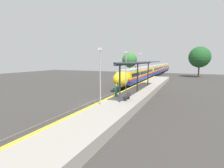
{
  "coord_description": "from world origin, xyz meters",
  "views": [
    {
      "loc": [
        10.85,
        -19.12,
        5.64
      ],
      "look_at": [
        0.59,
        4.18,
        2.12
      ],
      "focal_mm": 28.0,
      "sensor_mm": 36.0,
      "label": 1
    }
  ],
  "objects": [
    {
      "name": "station_canopy",
      "position": [
        4.45,
        6.15,
        5.08
      ],
      "size": [
        2.02,
        17.63,
        4.45
      ],
      "color": "#333842",
      "rests_on": "platform_right"
    },
    {
      "name": "railway_signal",
      "position": [
        -2.29,
        26.5,
        2.44
      ],
      "size": [
        0.28,
        0.28,
        3.95
      ],
      "color": "#59595E",
      "rests_on": "ground_plane"
    },
    {
      "name": "ground_plane",
      "position": [
        0.0,
        0.0,
        0.0
      ],
      "size": [
        120.0,
        120.0,
        0.0
      ],
      "primitive_type": "plane",
      "color": "#383533"
    },
    {
      "name": "rail_right",
      "position": [
        0.72,
        0.0,
        0.07
      ],
      "size": [
        0.08,
        90.0,
        0.15
      ],
      "primitive_type": "cube",
      "color": "slate",
      "rests_on": "ground_plane"
    },
    {
      "name": "background_tree_left",
      "position": [
        -9.71,
        43.9,
        5.59
      ],
      "size": [
        5.58,
        5.58,
        8.4
      ],
      "color": "brown",
      "rests_on": "ground_plane"
    },
    {
      "name": "person_waiting",
      "position": [
        2.41,
        1.38,
        1.76
      ],
      "size": [
        0.36,
        0.22,
        1.61
      ],
      "color": "#1E604C",
      "rests_on": "platform_right"
    },
    {
      "name": "rail_left",
      "position": [
        -0.72,
        0.0,
        0.07
      ],
      "size": [
        0.08,
        90.0,
        0.15
      ],
      "primitive_type": "cube",
      "color": "slate",
      "rests_on": "ground_plane"
    },
    {
      "name": "lamppost_mid",
      "position": [
        2.43,
        5.05,
        4.3
      ],
      "size": [
        0.36,
        0.2,
        5.95
      ],
      "color": "#9E9EA3",
      "rests_on": "platform_right"
    },
    {
      "name": "platform_bench",
      "position": [
        4.37,
        0.09,
        1.4
      ],
      "size": [
        0.44,
        1.58,
        0.89
      ],
      "color": "#2D333D",
      "rests_on": "platform_right"
    },
    {
      "name": "train",
      "position": [
        0.0,
        41.63,
        2.17
      ],
      "size": [
        2.77,
        68.12,
        3.78
      ],
      "color": "black",
      "rests_on": "ground_plane"
    },
    {
      "name": "background_tree_right",
      "position": [
        13.8,
        44.41,
        6.55
      ],
      "size": [
        6.74,
        6.74,
        9.93
      ],
      "color": "brown",
      "rests_on": "ground_plane"
    },
    {
      "name": "lamppost_far",
      "position": [
        2.43,
        13.16,
        4.3
      ],
      "size": [
        0.36,
        0.2,
        5.95
      ],
      "color": "#9E9EA3",
      "rests_on": "platform_right"
    },
    {
      "name": "lamppost_near",
      "position": [
        2.43,
        -3.05,
        4.3
      ],
      "size": [
        0.36,
        0.2,
        5.95
      ],
      "color": "#9E9EA3",
      "rests_on": "platform_right"
    },
    {
      "name": "platform_right",
      "position": [
        3.81,
        0.0,
        0.47
      ],
      "size": [
        4.25,
        64.0,
        0.94
      ],
      "color": "gray",
      "rests_on": "ground_plane"
    }
  ]
}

